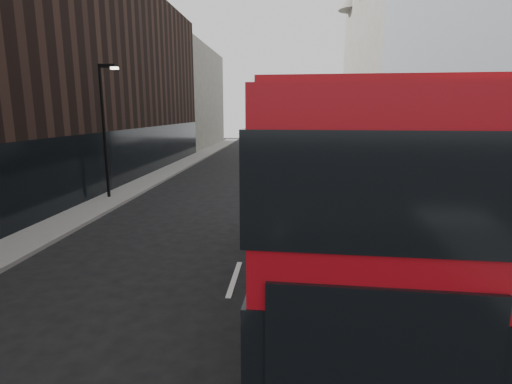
% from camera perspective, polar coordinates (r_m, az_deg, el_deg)
% --- Properties ---
extents(sidewalk_right, '(3.00, 80.00, 0.15)m').
position_cam_1_polar(sidewalk_right, '(28.74, 16.64, 1.60)').
color(sidewalk_right, slate).
rests_on(sidewalk_right, ground).
extents(sidewalk_left, '(2.00, 80.00, 0.15)m').
position_cam_1_polar(sidewalk_left, '(29.66, -14.10, 2.03)').
color(sidewalk_left, slate).
rests_on(sidewalk_left, ground).
extents(building_modern_block, '(5.03, 22.00, 20.00)m').
position_cam_1_polar(building_modern_block, '(26.24, 29.05, 21.41)').
color(building_modern_block, '#9EA3A8').
rests_on(building_modern_block, ground).
extents(building_victorian, '(6.50, 24.00, 21.00)m').
position_cam_1_polar(building_victorian, '(48.00, 17.25, 16.81)').
color(building_victorian, slate).
rests_on(building_victorian, ground).
extents(building_left_mid, '(5.00, 24.00, 14.00)m').
position_cam_1_polar(building_left_mid, '(35.27, -17.58, 14.59)').
color(building_left_mid, black).
rests_on(building_left_mid, ground).
extents(building_left_far, '(5.00, 20.00, 13.00)m').
position_cam_1_polar(building_left_far, '(56.26, -8.95, 13.08)').
color(building_left_far, slate).
rests_on(building_left_far, ground).
extents(street_lamp, '(1.06, 0.22, 7.00)m').
position_cam_1_polar(street_lamp, '(22.89, -20.77, 9.30)').
color(street_lamp, black).
rests_on(street_lamp, sidewalk_left).
extents(red_bus, '(3.62, 12.81, 5.11)m').
position_cam_1_polar(red_bus, '(10.44, 11.80, 0.69)').
color(red_bus, '#9A0911').
rests_on(red_bus, ground).
extents(grey_bus, '(3.70, 12.31, 3.92)m').
position_cam_1_polar(grey_bus, '(41.69, 7.98, 7.69)').
color(grey_bus, black).
rests_on(grey_bus, ground).
extents(car_a, '(2.01, 4.09, 1.34)m').
position_cam_1_polar(car_a, '(21.52, 7.80, 0.42)').
color(car_a, black).
rests_on(car_a, ground).
extents(car_b, '(1.67, 4.70, 1.54)m').
position_cam_1_polar(car_b, '(24.40, 6.37, 2.00)').
color(car_b, '#9B9EA4').
rests_on(car_b, ground).
extents(car_c, '(2.68, 5.54, 1.56)m').
position_cam_1_polar(car_c, '(30.30, 7.52, 3.81)').
color(car_c, black).
rests_on(car_c, ground).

